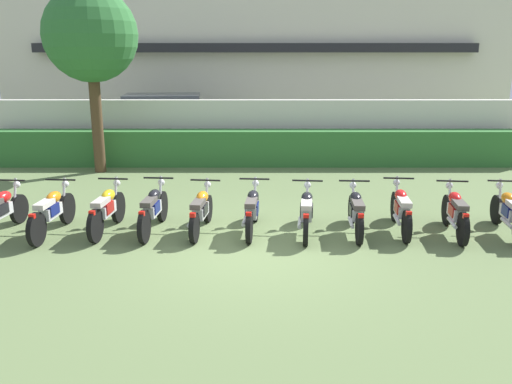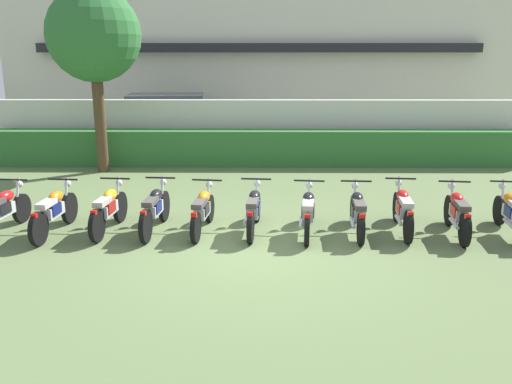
# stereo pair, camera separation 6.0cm
# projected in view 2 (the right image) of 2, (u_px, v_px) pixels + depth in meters

# --- Properties ---
(ground) EXTENTS (60.00, 60.00, 0.00)m
(ground) POSITION_uv_depth(u_px,v_px,m) (255.00, 248.00, 9.47)
(ground) COLOR #607547
(building) EXTENTS (21.11, 6.50, 6.71)m
(building) POSITION_uv_depth(u_px,v_px,m) (259.00, 52.00, 24.41)
(building) COLOR beige
(building) RESTS_ON ground
(compound_wall) EXTENTS (20.05, 0.30, 1.93)m
(compound_wall) POSITION_uv_depth(u_px,v_px,m) (258.00, 131.00, 16.76)
(compound_wall) COLOR silver
(compound_wall) RESTS_ON ground
(hedge_row) EXTENTS (16.04, 0.70, 1.08)m
(hedge_row) POSITION_uv_depth(u_px,v_px,m) (258.00, 148.00, 16.19)
(hedge_row) COLOR #337033
(hedge_row) RESTS_ON ground
(parked_car) EXTENTS (4.65, 2.40, 1.89)m
(parked_car) POSITION_uv_depth(u_px,v_px,m) (171.00, 120.00, 19.48)
(parked_car) COLOR silver
(parked_car) RESTS_ON ground
(tree_near_inspector) EXTENTS (2.58, 2.58, 5.13)m
(tree_near_inspector) POSITION_uv_depth(u_px,v_px,m) (94.00, 36.00, 14.54)
(tree_near_inspector) COLOR #4C3823
(tree_near_inspector) RESTS_ON ground
(motorcycle_in_row_0) EXTENTS (0.60, 1.81, 0.96)m
(motorcycle_in_row_0) POSITION_uv_depth(u_px,v_px,m) (3.00, 210.00, 10.20)
(motorcycle_in_row_0) COLOR black
(motorcycle_in_row_0) RESTS_ON ground
(motorcycle_in_row_1) EXTENTS (0.60, 1.95, 0.97)m
(motorcycle_in_row_1) POSITION_uv_depth(u_px,v_px,m) (54.00, 211.00, 10.12)
(motorcycle_in_row_1) COLOR black
(motorcycle_in_row_1) RESTS_ON ground
(motorcycle_in_row_2) EXTENTS (0.60, 1.84, 0.97)m
(motorcycle_in_row_2) POSITION_uv_depth(u_px,v_px,m) (108.00, 209.00, 10.24)
(motorcycle_in_row_2) COLOR black
(motorcycle_in_row_2) RESTS_ON ground
(motorcycle_in_row_3) EXTENTS (0.60, 1.95, 0.97)m
(motorcycle_in_row_3) POSITION_uv_depth(u_px,v_px,m) (155.00, 209.00, 10.25)
(motorcycle_in_row_3) COLOR black
(motorcycle_in_row_3) RESTS_ON ground
(motorcycle_in_row_4) EXTENTS (0.60, 1.81, 0.94)m
(motorcycle_in_row_4) POSITION_uv_depth(u_px,v_px,m) (203.00, 210.00, 10.22)
(motorcycle_in_row_4) COLOR black
(motorcycle_in_row_4) RESTS_ON ground
(motorcycle_in_row_5) EXTENTS (0.60, 1.90, 0.95)m
(motorcycle_in_row_5) POSITION_uv_depth(u_px,v_px,m) (254.00, 209.00, 10.23)
(motorcycle_in_row_5) COLOR black
(motorcycle_in_row_5) RESTS_ON ground
(motorcycle_in_row_6) EXTENTS (0.60, 1.86, 0.95)m
(motorcycle_in_row_6) POSITION_uv_depth(u_px,v_px,m) (308.00, 212.00, 10.10)
(motorcycle_in_row_6) COLOR black
(motorcycle_in_row_6) RESTS_ON ground
(motorcycle_in_row_7) EXTENTS (0.60, 1.82, 0.95)m
(motorcycle_in_row_7) POSITION_uv_depth(u_px,v_px,m) (357.00, 212.00, 10.11)
(motorcycle_in_row_7) COLOR black
(motorcycle_in_row_7) RESTS_ON ground
(motorcycle_in_row_8) EXTENTS (0.60, 1.92, 0.96)m
(motorcycle_in_row_8) POSITION_uv_depth(u_px,v_px,m) (403.00, 209.00, 10.22)
(motorcycle_in_row_8) COLOR black
(motorcycle_in_row_8) RESTS_ON ground
(motorcycle_in_row_9) EXTENTS (0.60, 1.83, 0.97)m
(motorcycle_in_row_9) POSITION_uv_depth(u_px,v_px,m) (457.00, 212.00, 10.02)
(motorcycle_in_row_9) COLOR black
(motorcycle_in_row_9) RESTS_ON ground
(motorcycle_in_row_10) EXTENTS (0.60, 1.91, 0.95)m
(motorcycle_in_row_10) POSITION_uv_depth(u_px,v_px,m) (511.00, 213.00, 10.02)
(motorcycle_in_row_10) COLOR black
(motorcycle_in_row_10) RESTS_ON ground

